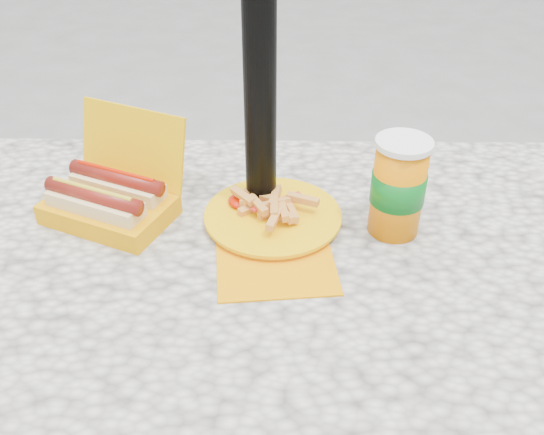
{
  "coord_description": "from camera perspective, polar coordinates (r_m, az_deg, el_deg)",
  "views": [
    {
      "loc": [
        0.03,
        -0.69,
        1.33
      ],
      "look_at": [
        0.02,
        0.06,
        0.8
      ],
      "focal_mm": 40.0,
      "sensor_mm": 36.0,
      "label": 1
    }
  ],
  "objects": [
    {
      "name": "picnic_table",
      "position": [
        0.97,
        -1.23,
        -9.69
      ],
      "size": [
        1.2,
        0.8,
        0.75
      ],
      "color": "beige",
      "rests_on": "ground"
    },
    {
      "name": "hotdog_box",
      "position": [
        1.02,
        -14.99,
        1.78
      ],
      "size": [
        0.25,
        0.23,
        0.16
      ],
      "rotation": [
        0.0,
        0.0,
        -0.41
      ],
      "color": "#F1B100",
      "rests_on": "picnic_table"
    },
    {
      "name": "soda_cup",
      "position": [
        0.95,
        11.79,
        2.83
      ],
      "size": [
        0.09,
        0.09,
        0.16
      ],
      "rotation": [
        0.0,
        0.0,
        -0.22
      ],
      "color": "orange",
      "rests_on": "picnic_table"
    },
    {
      "name": "fries_plate",
      "position": [
        0.98,
        -0.01,
        -0.03
      ],
      "size": [
        0.22,
        0.31,
        0.05
      ],
      "rotation": [
        0.0,
        0.0,
        0.34
      ],
      "color": "orange",
      "rests_on": "picnic_table"
    }
  ]
}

